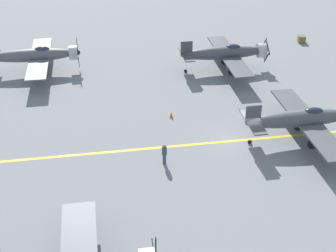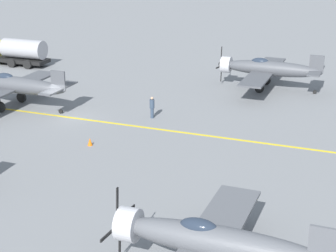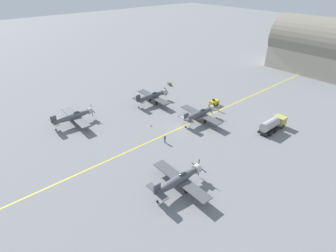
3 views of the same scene
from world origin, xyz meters
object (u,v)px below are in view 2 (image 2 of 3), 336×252
(ground_crew_inspecting, at_px, (152,106))
(traffic_cone, at_px, (90,142))
(airplane_near_right, at_px, (267,69))
(fuel_tanker, at_px, (14,52))
(airplane_near_left, at_px, (215,242))
(airplane_mid_center, at_px, (13,85))

(ground_crew_inspecting, height_order, traffic_cone, ground_crew_inspecting)
(airplane_near_right, xyz_separation_m, fuel_tanker, (-0.25, 28.58, -0.50))
(airplane_near_right, relative_size, airplane_near_left, 1.00)
(airplane_mid_center, xyz_separation_m, ground_crew_inspecting, (1.68, -12.12, -1.03))
(airplane_near_right, xyz_separation_m, traffic_cone, (-19.17, 8.65, -1.74))
(ground_crew_inspecting, distance_m, traffic_cone, 7.47)
(airplane_near_left, bearing_deg, traffic_cone, 35.79)
(airplane_near_right, distance_m, airplane_near_left, 31.97)
(airplane_near_left, distance_m, fuel_tanker, 45.47)
(ground_crew_inspecting, bearing_deg, traffic_cone, 166.18)
(airplane_mid_center, distance_m, fuel_tanker, 16.48)
(airplane_near_left, relative_size, fuel_tanker, 1.50)
(airplane_near_left, distance_m, ground_crew_inspecting, 22.68)
(airplane_near_right, relative_size, airplane_mid_center, 1.00)
(airplane_near_left, height_order, ground_crew_inspecting, airplane_near_left)
(airplane_near_right, distance_m, ground_crew_inspecting, 13.83)
(airplane_mid_center, distance_m, airplane_near_left, 29.45)
(airplane_near_right, height_order, ground_crew_inspecting, airplane_near_right)
(airplane_mid_center, height_order, fuel_tanker, airplane_mid_center)
(airplane_mid_center, xyz_separation_m, fuel_tanker, (13.39, 9.59, -0.50))
(fuel_tanker, xyz_separation_m, traffic_cone, (-18.92, -19.93, -1.24))
(airplane_near_right, xyz_separation_m, airplane_mid_center, (-13.64, 18.99, 0.00))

